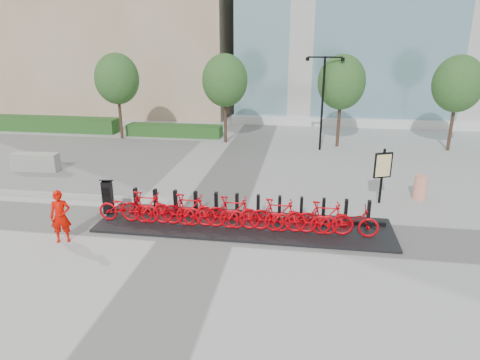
# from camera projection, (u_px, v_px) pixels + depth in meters

# --- Properties ---
(ground) EXTENTS (120.00, 120.00, 0.00)m
(ground) POSITION_uv_depth(u_px,v_px,m) (203.00, 228.00, 13.99)
(ground) COLOR #A5A5A5
(gravel_patch) EXTENTS (14.00, 14.00, 0.00)m
(gravel_patch) POSITION_uv_depth(u_px,v_px,m) (46.00, 158.00, 22.00)
(gravel_patch) COLOR gray
(gravel_patch) RESTS_ON ground
(hedge_a) EXTENTS (10.00, 1.40, 0.90)m
(hedge_a) POSITION_uv_depth(u_px,v_px,m) (46.00, 124.00, 28.54)
(hedge_a) COLOR #276629
(hedge_a) RESTS_ON ground
(hedge_b) EXTENTS (6.00, 1.20, 0.70)m
(hedge_b) POSITION_uv_depth(u_px,v_px,m) (175.00, 130.00, 26.98)
(hedge_b) COLOR #276629
(hedge_b) RESTS_ON ground
(tree_0) EXTENTS (2.60, 2.60, 5.10)m
(tree_0) POSITION_uv_depth(u_px,v_px,m) (117.00, 79.00, 25.27)
(tree_0) COLOR #4C3726
(tree_0) RESTS_ON ground
(tree_1) EXTENTS (2.60, 2.60, 5.10)m
(tree_1) POSITION_uv_depth(u_px,v_px,m) (225.00, 81.00, 24.32)
(tree_1) COLOR #4C3726
(tree_1) RESTS_ON ground
(tree_2) EXTENTS (2.60, 2.60, 5.10)m
(tree_2) POSITION_uv_depth(u_px,v_px,m) (342.00, 82.00, 23.37)
(tree_2) COLOR #4C3726
(tree_2) RESTS_ON ground
(tree_3) EXTENTS (2.60, 2.60, 5.10)m
(tree_3) POSITION_uv_depth(u_px,v_px,m) (458.00, 84.00, 22.50)
(tree_3) COLOR #4C3726
(tree_3) RESTS_ON ground
(streetlamp) EXTENTS (2.00, 0.20, 5.00)m
(streetlamp) POSITION_uv_depth(u_px,v_px,m) (323.00, 93.00, 22.73)
(streetlamp) COLOR black
(streetlamp) RESTS_ON ground
(dock_pad) EXTENTS (9.60, 2.40, 0.08)m
(dock_pad) POSITION_uv_depth(u_px,v_px,m) (243.00, 225.00, 14.06)
(dock_pad) COLOR black
(dock_pad) RESTS_ON ground
(dock_rail_posts) EXTENTS (8.02, 0.50, 0.85)m
(dock_rail_posts) POSITION_uv_depth(u_px,v_px,m) (247.00, 207.00, 14.35)
(dock_rail_posts) COLOR black
(dock_rail_posts) RESTS_ON dock_pad
(bike_0) EXTENTS (1.85, 0.65, 0.97)m
(bike_0) POSITION_uv_depth(u_px,v_px,m) (125.00, 207.00, 14.14)
(bike_0) COLOR #D10009
(bike_0) RESTS_ON dock_pad
(bike_1) EXTENTS (1.80, 0.51, 1.08)m
(bike_1) POSITION_uv_depth(u_px,v_px,m) (146.00, 207.00, 14.02)
(bike_1) COLOR #D10009
(bike_1) RESTS_ON dock_pad
(bike_2) EXTENTS (1.85, 0.65, 0.97)m
(bike_2) POSITION_uv_depth(u_px,v_px,m) (167.00, 210.00, 13.93)
(bike_2) COLOR #D10009
(bike_2) RESTS_ON dock_pad
(bike_3) EXTENTS (1.80, 0.51, 1.08)m
(bike_3) POSITION_uv_depth(u_px,v_px,m) (189.00, 210.00, 13.81)
(bike_3) COLOR #D10009
(bike_3) RESTS_ON dock_pad
(bike_4) EXTENTS (1.85, 0.65, 0.97)m
(bike_4) POSITION_uv_depth(u_px,v_px,m) (210.00, 213.00, 13.72)
(bike_4) COLOR #D10009
(bike_4) RESTS_ON dock_pad
(bike_5) EXTENTS (1.80, 0.51, 1.08)m
(bike_5) POSITION_uv_depth(u_px,v_px,m) (233.00, 212.00, 13.60)
(bike_5) COLOR #D10009
(bike_5) RESTS_ON dock_pad
(bike_6) EXTENTS (1.85, 0.65, 0.97)m
(bike_6) POSITION_uv_depth(u_px,v_px,m) (255.00, 215.00, 13.51)
(bike_6) COLOR #D10009
(bike_6) RESTS_ON dock_pad
(bike_7) EXTENTS (1.80, 0.51, 1.08)m
(bike_7) POSITION_uv_depth(u_px,v_px,m) (278.00, 215.00, 13.39)
(bike_7) COLOR #D10009
(bike_7) RESTS_ON dock_pad
(bike_8) EXTENTS (1.85, 0.65, 0.97)m
(bike_8) POSITION_uv_depth(u_px,v_px,m) (301.00, 218.00, 13.30)
(bike_8) COLOR #D10009
(bike_8) RESTS_ON dock_pad
(bike_9) EXTENTS (1.80, 0.51, 1.08)m
(bike_9) POSITION_uv_depth(u_px,v_px,m) (324.00, 218.00, 13.18)
(bike_9) COLOR #D10009
(bike_9) RESTS_ON dock_pad
(bike_10) EXTENTS (1.85, 0.65, 0.97)m
(bike_10) POSITION_uv_depth(u_px,v_px,m) (348.00, 221.00, 13.09)
(bike_10) COLOR #D10009
(bike_10) RESTS_ON dock_pad
(kiosk) EXTENTS (0.44, 0.38, 1.28)m
(kiosk) POSITION_uv_depth(u_px,v_px,m) (108.00, 197.00, 14.76)
(kiosk) COLOR black
(kiosk) RESTS_ON dock_pad
(worker_red) EXTENTS (0.69, 0.58, 1.63)m
(worker_red) POSITION_uv_depth(u_px,v_px,m) (61.00, 217.00, 12.80)
(worker_red) COLOR red
(worker_red) RESTS_ON ground
(construction_barrel) EXTENTS (0.53, 0.53, 0.94)m
(construction_barrel) POSITION_uv_depth(u_px,v_px,m) (420.00, 187.00, 16.33)
(construction_barrel) COLOR #ED3100
(construction_barrel) RESTS_ON ground
(jersey_barrier) EXTENTS (2.19, 0.74, 0.83)m
(jersey_barrier) POSITION_uv_depth(u_px,v_px,m) (35.00, 162.00, 19.85)
(jersey_barrier) COLOR #9DA08C
(jersey_barrier) RESTS_ON ground
(map_sign) EXTENTS (0.67, 0.36, 2.09)m
(map_sign) POSITION_uv_depth(u_px,v_px,m) (383.00, 168.00, 15.66)
(map_sign) COLOR black
(map_sign) RESTS_ON ground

